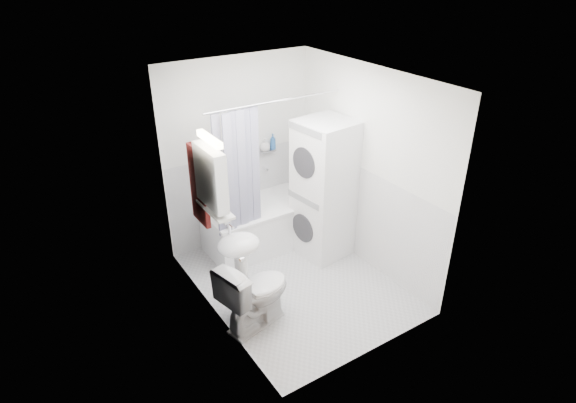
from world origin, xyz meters
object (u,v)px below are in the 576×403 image
bathtub (265,222)px  sink (240,257)px  washer_dryer (324,190)px  toilet (255,293)px

bathtub → sink: sink is taller
bathtub → sink: bearing=-131.2°
washer_dryer → sink: bearing=-167.6°
sink → washer_dryer: washer_dryer is taller
bathtub → sink: size_ratio=1.50×
sink → toilet: (0.03, -0.24, -0.32)m
sink → washer_dryer: (1.43, 0.49, 0.17)m
washer_dryer → toilet: 1.65m
sink → toilet: 0.40m
washer_dryer → bathtub: bearing=128.2°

